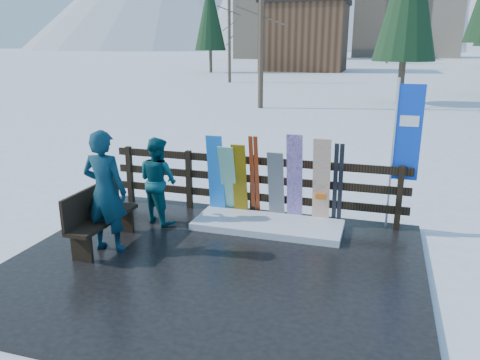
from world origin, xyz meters
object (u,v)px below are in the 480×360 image
(snowboard_1, at_px, (228,181))
(rental_flag, at_px, (404,138))
(snowboard_5, at_px, (321,183))
(bench, at_px, (99,215))
(person_front, at_px, (105,192))
(person_back, at_px, (158,180))
(snowboard_0, at_px, (216,176))
(snowboard_4, at_px, (276,187))
(snowboard_3, at_px, (295,179))
(snowboard_2, at_px, (240,181))

(snowboard_1, xyz_separation_m, rental_flag, (3.01, 0.27, 0.92))
(snowboard_5, bearing_deg, bench, -150.07)
(bench, distance_m, snowboard_5, 3.75)
(snowboard_5, distance_m, person_front, 3.61)
(rental_flag, relative_size, person_back, 1.67)
(snowboard_0, relative_size, snowboard_5, 0.95)
(snowboard_4, bearing_deg, person_front, -138.40)
(snowboard_0, distance_m, person_back, 1.08)
(snowboard_0, height_order, snowboard_5, snowboard_5)
(bench, xyz_separation_m, rental_flag, (4.55, 2.14, 1.09))
(snowboard_4, relative_size, rental_flag, 0.52)
(snowboard_4, xyz_separation_m, rental_flag, (2.11, 0.27, 0.95))
(snowboard_1, bearing_deg, snowboard_5, 0.00)
(snowboard_1, distance_m, person_front, 2.39)
(person_front, bearing_deg, snowboard_1, -125.30)
(snowboard_1, bearing_deg, person_back, -149.80)
(snowboard_0, bearing_deg, snowboard_3, 0.00)
(snowboard_0, xyz_separation_m, snowboard_1, (0.25, 0.00, -0.09))
(snowboard_0, bearing_deg, snowboard_4, 0.00)
(rental_flag, bearing_deg, snowboard_1, -174.87)
(snowboard_5, xyz_separation_m, rental_flag, (1.30, 0.27, 0.80))
(bench, bearing_deg, snowboard_2, 46.73)
(snowboard_2, distance_m, snowboard_5, 1.49)
(snowboard_2, bearing_deg, snowboard_5, 0.00)
(snowboard_0, relative_size, snowboard_3, 0.93)
(snowboard_2, height_order, snowboard_5, snowboard_5)
(snowboard_1, bearing_deg, bench, -129.52)
(snowboard_4, distance_m, snowboard_5, 0.82)
(person_front, bearing_deg, snowboard_4, -139.88)
(person_front, bearing_deg, bench, -27.16)
(snowboard_1, bearing_deg, person_front, -123.82)
(person_back, bearing_deg, rental_flag, -144.05)
(person_front, bearing_deg, rental_flag, -154.09)
(snowboard_3, relative_size, rental_flag, 0.64)
(bench, distance_m, rental_flag, 5.14)
(snowboard_2, distance_m, snowboard_3, 1.02)
(rental_flag, relative_size, person_front, 1.36)
(snowboard_3, bearing_deg, snowboard_1, -180.00)
(snowboard_5, relative_size, person_front, 0.85)
(snowboard_1, distance_m, snowboard_3, 1.24)
(snowboard_2, bearing_deg, rental_flag, 5.53)
(snowboard_4, distance_m, person_front, 2.99)
(snowboard_3, bearing_deg, snowboard_5, 0.00)
(person_front, bearing_deg, snowboard_0, -120.10)
(rental_flag, bearing_deg, snowboard_4, -172.70)
(snowboard_1, height_order, snowboard_5, snowboard_5)
(bench, bearing_deg, snowboard_4, 37.41)
(snowboard_3, height_order, rental_flag, rental_flag)
(snowboard_0, xyz_separation_m, rental_flag, (3.25, 0.27, 0.84))
(snowboard_5, bearing_deg, snowboard_0, -180.00)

